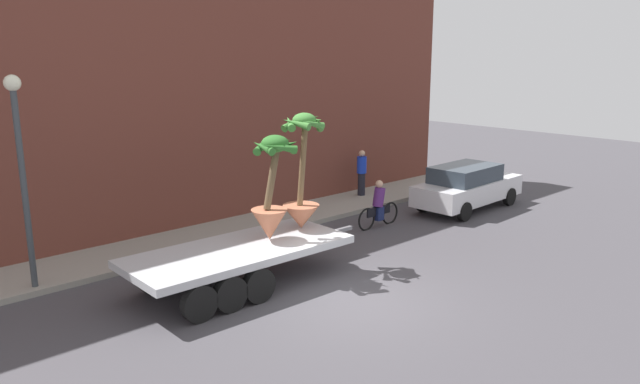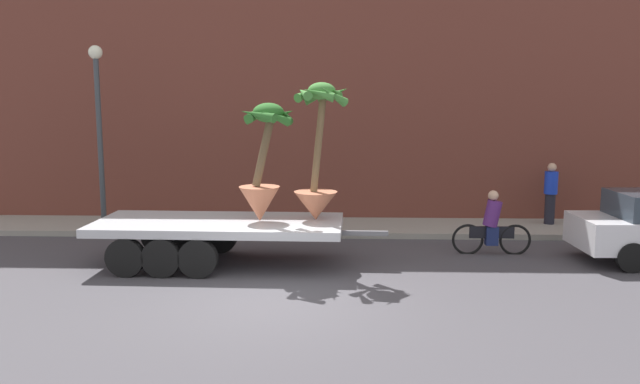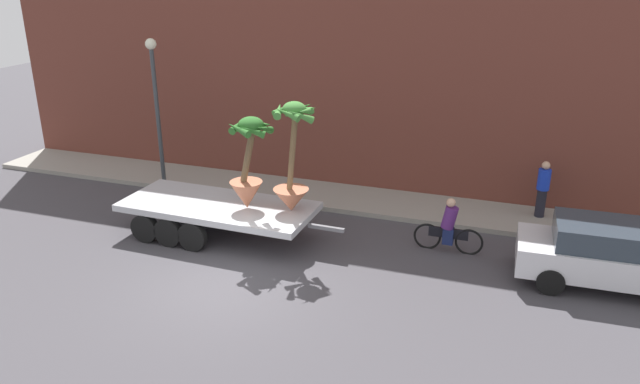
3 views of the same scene
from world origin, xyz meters
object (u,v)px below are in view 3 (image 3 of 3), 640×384
Objects in this scene: flatbed_trailer at (211,210)px; pedestrian_near_gate at (543,188)px; potted_palm_rear at (292,167)px; cyclist at (449,228)px; street_lamp at (156,93)px; potted_palm_middle at (248,169)px; parked_car at (616,255)px.

pedestrian_near_gate is (8.73, 4.06, 0.29)m from flatbed_trailer.
potted_palm_rear is 1.62× the size of cyclist.
cyclist is at bearing 10.04° from flatbed_trailer.
potted_palm_rear is 0.62× the size of street_lamp.
potted_palm_middle is at bearing -169.04° from potted_palm_rear.
parked_car is (7.99, 0.34, -1.41)m from potted_palm_rear.
pedestrian_near_gate reaches higher than flatbed_trailer.
flatbed_trailer is at bearing -177.09° from parked_car.
cyclist is at bearing 13.29° from potted_palm_rear.
flatbed_trailer is 1.32× the size of street_lamp.
pedestrian_near_gate is at bearing 24.92° from flatbed_trailer.
parked_car reaches higher than flatbed_trailer.
potted_palm_rear reaches higher than cyclist.
street_lamp is (-5.85, 2.73, 1.00)m from potted_palm_rear.
pedestrian_near_gate is 0.35× the size of street_lamp.
flatbed_trailer is 9.63m from pedestrian_near_gate.
street_lamp is at bearing 169.80° from cyclist.
cyclist is 3.73m from pedestrian_near_gate.
flatbed_trailer is 1.84m from potted_palm_middle.
pedestrian_near_gate is at bearing 31.46° from potted_palm_rear.
flatbed_trailer is 2.51× the size of potted_palm_middle.
pedestrian_near_gate is (6.32, 3.87, -1.19)m from potted_palm_rear.
street_lamp is at bearing 170.19° from parked_car.
street_lamp is (-9.89, 1.78, 2.56)m from cyclist.
pedestrian_near_gate reaches higher than cyclist.
cyclist is 4.01m from parked_car.
potted_palm_rear is at bearing -148.54° from pedestrian_near_gate.
potted_palm_middle is 0.53× the size of street_lamp.
potted_palm_middle reaches higher than pedestrian_near_gate.
pedestrian_near_gate is at bearing 115.29° from parked_car.
street_lamp is (-4.68, 2.96, 1.12)m from potted_palm_middle.
parked_car is at bearing -9.81° from street_lamp.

